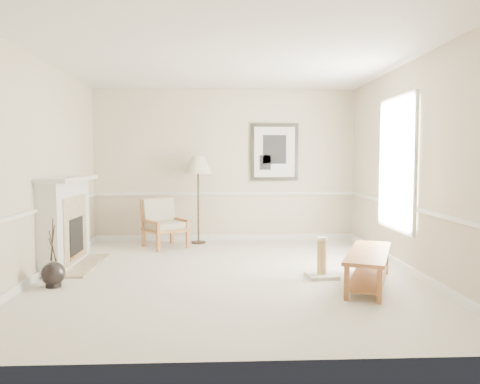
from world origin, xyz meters
The scene contains 8 objects.
ground centered at (0.00, 0.00, 0.00)m, with size 5.50×5.50×0.00m, color silver.
room centered at (0.14, 0.08, 1.87)m, with size 5.04×5.54×2.92m.
fireplace centered at (-2.34, 0.60, 0.64)m, with size 0.64×1.64×1.31m.
floor_vase centered at (-2.15, -0.54, 0.16)m, with size 0.29×0.29×0.85m.
armchair centered at (-1.13, 2.08, 0.46)m, with size 0.92×0.94×0.86m.
floor_lamp centered at (-0.50, 2.40, 1.41)m, with size 0.59×0.59×1.62m.
bench centered at (1.71, -0.67, 0.29)m, with size 1.01×1.58×0.44m.
scratching_post centered at (1.23, -0.23, 0.17)m, with size 0.42×0.42×0.54m.
Camera 1 is at (-0.13, -6.26, 1.56)m, focal length 35.00 mm.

